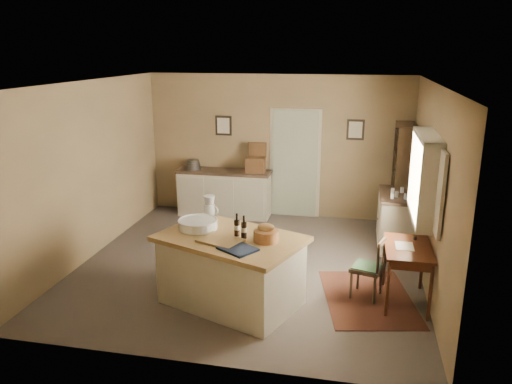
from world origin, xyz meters
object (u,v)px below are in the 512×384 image
(writing_desk, at_px, (408,254))
(right_cabinet, at_px, (397,220))
(work_island, at_px, (231,268))
(sideboard, at_px, (225,191))
(shelving_unit, at_px, (405,179))
(desk_chair, at_px, (367,268))

(writing_desk, xyz_separation_m, right_cabinet, (-0.00, 1.94, -0.21))
(work_island, xyz_separation_m, sideboard, (-0.99, 3.37, -0.00))
(work_island, relative_size, shelving_unit, 1.06)
(work_island, xyz_separation_m, writing_desk, (2.18, 0.47, 0.19))
(desk_chair, xyz_separation_m, right_cabinet, (0.49, 1.90, 0.05))
(writing_desk, height_order, desk_chair, writing_desk)
(right_cabinet, bearing_deg, sideboard, 163.09)
(writing_desk, bearing_deg, desk_chair, 175.43)
(work_island, relative_size, writing_desk, 2.17)
(work_island, bearing_deg, shelving_unit, 74.77)
(desk_chair, height_order, shelving_unit, shelving_unit)
(desk_chair, distance_m, shelving_unit, 2.79)
(sideboard, bearing_deg, writing_desk, -42.44)
(work_island, height_order, desk_chair, work_island)
(writing_desk, bearing_deg, shelving_unit, 86.81)
(writing_desk, xyz_separation_m, shelving_unit, (0.15, 2.70, 0.29))
(work_island, height_order, right_cabinet, work_island)
(writing_desk, relative_size, right_cabinet, 0.88)
(sideboard, xyz_separation_m, shelving_unit, (3.32, -0.20, 0.48))
(sideboard, distance_m, shelving_unit, 3.36)
(work_island, height_order, writing_desk, work_island)
(sideboard, distance_m, right_cabinet, 3.31)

